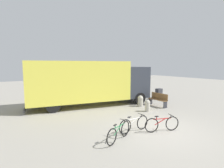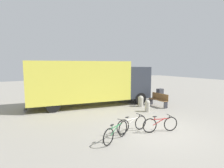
# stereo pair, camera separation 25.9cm
# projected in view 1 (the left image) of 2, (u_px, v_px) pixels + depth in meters

# --- Properties ---
(ground_plane) EXTENTS (60.00, 60.00, 0.00)m
(ground_plane) POSITION_uv_depth(u_px,v_px,m) (157.00, 129.00, 8.13)
(ground_plane) COLOR gray
(delivery_truck) EXTENTS (9.02, 3.67, 3.22)m
(delivery_truck) POSITION_uv_depth(u_px,v_px,m) (90.00, 81.00, 12.68)
(delivery_truck) COLOR #EAE04C
(delivery_truck) RESTS_ON ground
(park_bench) EXTENTS (0.46, 1.49, 0.93)m
(park_bench) POSITION_uv_depth(u_px,v_px,m) (158.00, 99.00, 12.57)
(park_bench) COLOR brown
(park_bench) RESTS_ON ground
(bicycle_near) EXTENTS (1.53, 0.76, 0.74)m
(bicycle_near) POSITION_uv_depth(u_px,v_px,m) (119.00, 132.00, 6.86)
(bicycle_near) COLOR black
(bicycle_near) RESTS_ON ground
(bicycle_middle) EXTENTS (1.67, 0.44, 0.74)m
(bicycle_middle) POSITION_uv_depth(u_px,v_px,m) (134.00, 124.00, 7.77)
(bicycle_middle) COLOR black
(bicycle_middle) RESTS_ON ground
(bicycle_far) EXTENTS (1.61, 0.61, 0.74)m
(bicycle_far) POSITION_uv_depth(u_px,v_px,m) (162.00, 124.00, 7.80)
(bicycle_far) COLOR black
(bicycle_far) RESTS_ON ground
(bollard_near_bench) EXTENTS (0.33, 0.33, 0.75)m
(bollard_near_bench) POSITION_uv_depth(u_px,v_px,m) (148.00, 105.00, 11.14)
(bollard_near_bench) COLOR #B2AD9E
(bollard_near_bench) RESTS_ON ground
(bollard_far_bench) EXTENTS (0.39, 0.39, 0.78)m
(bollard_far_bench) POSITION_uv_depth(u_px,v_px,m) (140.00, 101.00, 12.52)
(bollard_far_bench) COLOR #B2AD9E
(bollard_far_bench) RESTS_ON ground
(utility_box) EXTENTS (0.51, 0.39, 0.92)m
(utility_box) POSITION_uv_depth(u_px,v_px,m) (159.00, 94.00, 15.11)
(utility_box) COLOR #38383D
(utility_box) RESTS_ON ground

